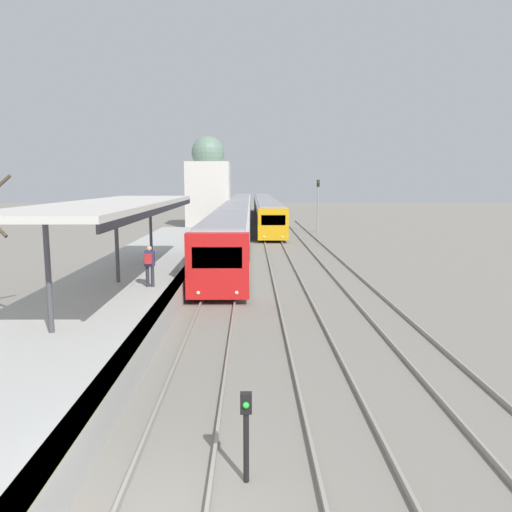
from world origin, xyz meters
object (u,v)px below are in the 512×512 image
at_px(train_near, 238,213).
at_px(train_far, 265,208).
at_px(signal_post_near, 246,427).
at_px(signal_mast_far, 318,200).
at_px(person_on_platform, 149,263).

xyz_separation_m(train_near, train_far, (3.30, 11.96, -0.05)).
relative_size(train_far, signal_post_near, 30.90).
relative_size(train_far, signal_mast_far, 9.34).
height_order(train_near, signal_post_near, train_near).
bearing_deg(train_far, person_on_platform, -97.18).
bearing_deg(train_far, train_near, -105.42).
height_order(train_far, signal_post_near, train_far).
bearing_deg(person_on_platform, train_near, 85.70).
xyz_separation_m(person_on_platform, train_near, (2.66, 35.33, -0.20)).
height_order(person_on_platform, signal_mast_far, signal_mast_far).
bearing_deg(signal_post_near, train_far, 88.08).
distance_m(person_on_platform, signal_post_near, 12.42).
height_order(person_on_platform, train_near, train_near).
bearing_deg(train_near, person_on_platform, -94.30).
relative_size(person_on_platform, train_far, 0.03).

